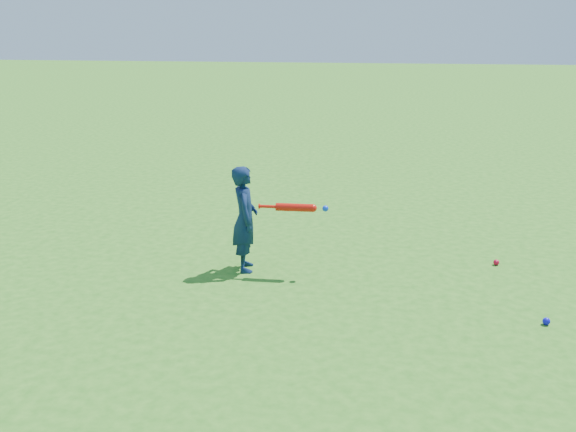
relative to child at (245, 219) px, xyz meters
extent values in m
plane|color=#296D1A|center=(0.36, 0.39, -0.62)|extent=(80.00, 80.00, 0.00)
imported|color=#0D1D3F|center=(0.00, 0.00, 0.00)|extent=(0.39, 0.51, 1.24)
sphere|color=red|center=(2.93, 0.57, -0.58)|extent=(0.07, 0.07, 0.07)
sphere|color=#0F0CD2|center=(3.16, -0.99, -0.58)|extent=(0.07, 0.07, 0.07)
cylinder|color=red|center=(0.18, -0.05, 0.17)|extent=(0.02, 0.06, 0.06)
cylinder|color=red|center=(0.28, -0.04, 0.17)|extent=(0.20, 0.04, 0.04)
cylinder|color=red|center=(0.58, -0.04, 0.17)|extent=(0.42, 0.10, 0.09)
sphere|color=red|center=(0.79, -0.03, 0.17)|extent=(0.09, 0.09, 0.09)
sphere|color=#0D3AE9|center=(0.93, -0.03, 0.17)|extent=(0.07, 0.07, 0.07)
camera|label=1|loc=(1.55, -6.88, 2.16)|focal=40.00mm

